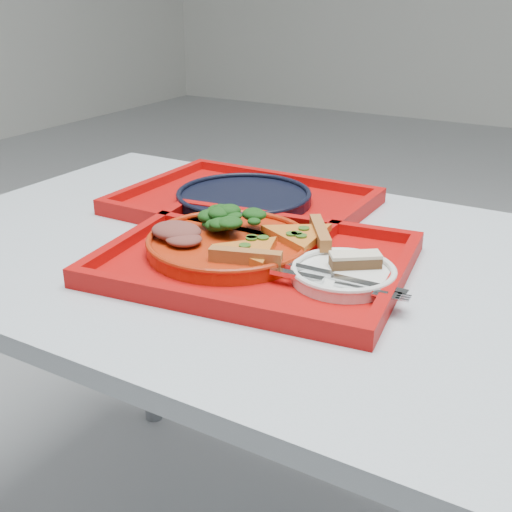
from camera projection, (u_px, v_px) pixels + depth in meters
The scene contains 13 objects.
table at pixel (363, 317), 1.00m from camera, with size 1.60×0.80×0.75m.
tray_main at pixel (256, 264), 0.99m from camera, with size 0.45×0.35×0.01m, color #AA0A08.
tray_far at pixel (244, 205), 1.25m from camera, with size 0.45×0.35×0.01m, color #AA0A08.
dinner_plate at pixel (229, 246), 1.02m from camera, with size 0.26×0.26×0.02m, color #AC260B.
side_plate at pixel (343, 276), 0.92m from camera, with size 0.15×0.15×0.01m, color white.
navy_plate at pixel (244, 199), 1.24m from camera, with size 0.26×0.26×0.02m, color black.
pizza_slice_a at pixel (250, 249), 0.96m from camera, with size 0.12×0.11×0.02m, color gold, non-canonical shape.
pizza_slice_b at pixel (299, 233), 1.02m from camera, with size 0.13×0.12×0.02m, color gold, non-canonical shape.
salad_heap at pixel (231, 217), 1.05m from camera, with size 0.09×0.08×0.05m, color black.
meat_portion at pixel (176, 231), 1.02m from camera, with size 0.08×0.07×0.03m, color brown.
dessert_bar at pixel (355, 260), 0.93m from camera, with size 0.08×0.07×0.02m.
knife at pixel (343, 277), 0.89m from camera, with size 0.18×0.02×0.01m, color silver.
fork at pixel (333, 283), 0.87m from camera, with size 0.18×0.02×0.01m, color silver.
Camera 1 is at (0.30, -0.84, 1.16)m, focal length 45.00 mm.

